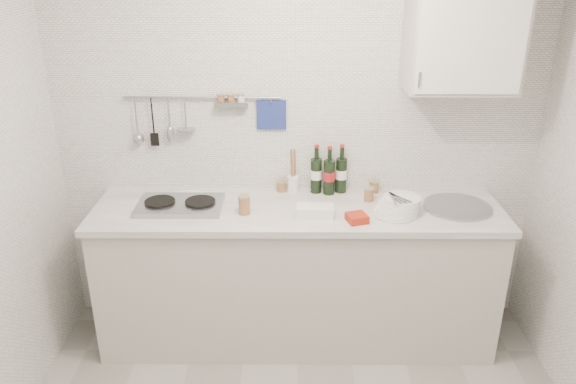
% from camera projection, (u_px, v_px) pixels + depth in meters
% --- Properties ---
extents(back_wall, '(3.00, 0.02, 2.50)m').
position_uv_depth(back_wall, '(297.00, 139.00, 3.49)').
color(back_wall, silver).
rests_on(back_wall, floor).
extents(counter, '(2.44, 0.64, 0.96)m').
position_uv_depth(counter, '(298.00, 277.00, 3.53)').
color(counter, '#B0ABA3').
rests_on(counter, floor).
extents(wall_rail, '(0.98, 0.09, 0.34)m').
position_uv_depth(wall_rail, '(199.00, 113.00, 3.39)').
color(wall_rail, '#93969B').
rests_on(wall_rail, back_wall).
extents(wall_cabinet, '(0.60, 0.38, 0.70)m').
position_uv_depth(wall_cabinet, '(464.00, 26.00, 3.04)').
color(wall_cabinet, '#B0ABA3').
rests_on(wall_cabinet, back_wall).
extents(plate_stack_hob, '(0.30, 0.30, 0.03)m').
position_uv_depth(plate_stack_hob, '(187.00, 201.00, 3.39)').
color(plate_stack_hob, '#4B77AA').
rests_on(plate_stack_hob, counter).
extents(plate_stack_sink, '(0.28, 0.26, 0.11)m').
position_uv_depth(plate_stack_sink, '(399.00, 206.00, 3.25)').
color(plate_stack_sink, white).
rests_on(plate_stack_sink, counter).
extents(wine_bottles, '(0.23, 0.11, 0.31)m').
position_uv_depth(wine_bottles, '(329.00, 169.00, 3.49)').
color(wine_bottles, black).
rests_on(wine_bottles, counter).
extents(butter_dish, '(0.21, 0.11, 0.06)m').
position_uv_depth(butter_dish, '(315.00, 211.00, 3.22)').
color(butter_dish, white).
rests_on(butter_dish, counter).
extents(strawberry_punnet, '(0.13, 0.13, 0.04)m').
position_uv_depth(strawberry_punnet, '(357.00, 218.00, 3.16)').
color(strawberry_punnet, '#B42E14').
rests_on(strawberry_punnet, counter).
extents(utensil_crock, '(0.07, 0.07, 0.29)m').
position_uv_depth(utensil_crock, '(293.00, 182.00, 3.53)').
color(utensil_crock, white).
rests_on(utensil_crock, counter).
extents(jar_a, '(0.06, 0.06, 0.07)m').
position_uv_depth(jar_a, '(281.00, 186.00, 3.56)').
color(jar_a, brown).
rests_on(jar_a, counter).
extents(jar_b, '(0.06, 0.06, 0.08)m').
position_uv_depth(jar_b, '(374.00, 186.00, 3.54)').
color(jar_b, brown).
rests_on(jar_b, counter).
extents(jar_c, '(0.06, 0.06, 0.09)m').
position_uv_depth(jar_c, '(369.00, 194.00, 3.42)').
color(jar_c, brown).
rests_on(jar_c, counter).
extents(jar_d, '(0.07, 0.07, 0.12)m').
position_uv_depth(jar_d, '(244.00, 205.00, 3.24)').
color(jar_d, brown).
rests_on(jar_d, counter).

